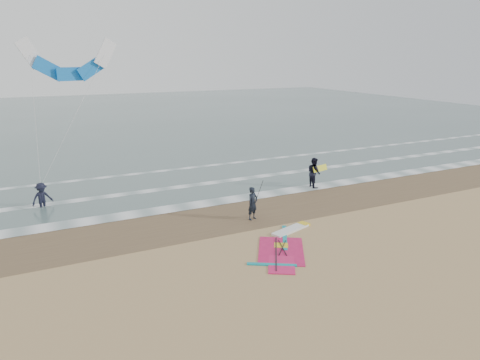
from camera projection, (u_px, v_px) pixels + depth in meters
name	position (u px, v px, depth m)	size (l,w,h in m)	color
ground	(311.00, 255.00, 18.56)	(120.00, 120.00, 0.00)	tan
sea_water	(116.00, 117.00, 60.18)	(120.00, 80.00, 0.02)	#47605E
wet_sand_band	(249.00, 211.00, 23.76)	(120.00, 5.00, 0.01)	brown
foam_waterline	(218.00, 189.00, 27.60)	(120.00, 9.15, 0.02)	white
windsurf_rig	(285.00, 245.00, 19.48)	(4.83, 4.57, 0.12)	white
person_standing	(253.00, 203.00, 22.34)	(0.64, 0.42, 1.77)	black
person_walking	(314.00, 173.00, 27.87)	(0.96, 0.75, 1.98)	black
person_wading	(41.00, 192.00, 24.10)	(1.17, 0.67, 1.81)	black
held_pole	(258.00, 195.00, 22.35)	(0.17, 0.86, 1.82)	black
carried_kiteboard	(320.00, 168.00, 27.87)	(1.30, 0.51, 0.39)	yellow
surf_kite	(70.00, 64.00, 26.84)	(6.00, 4.49, 8.24)	white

